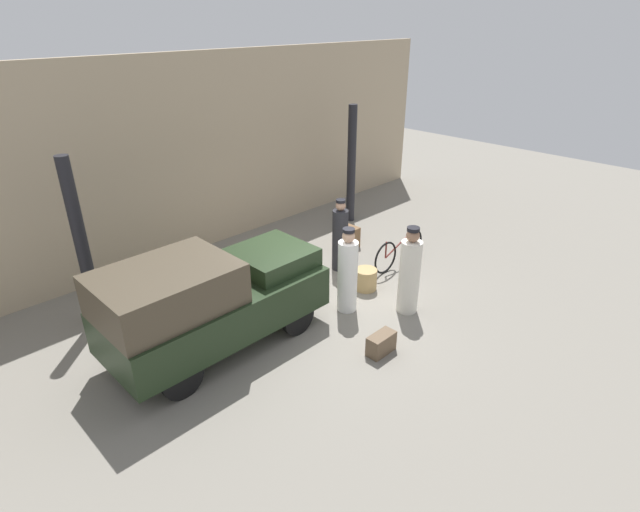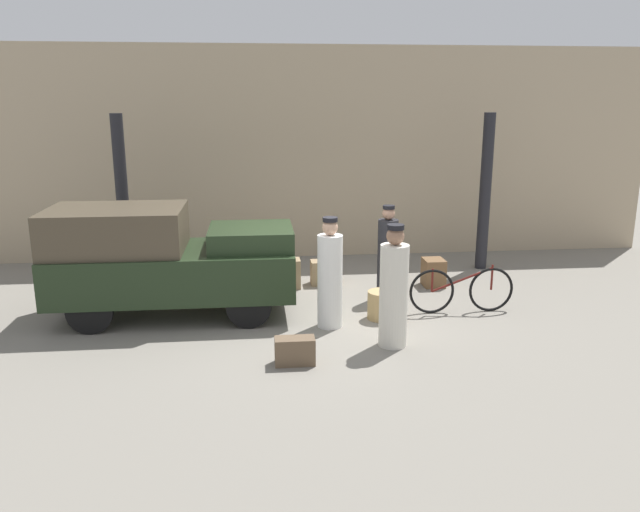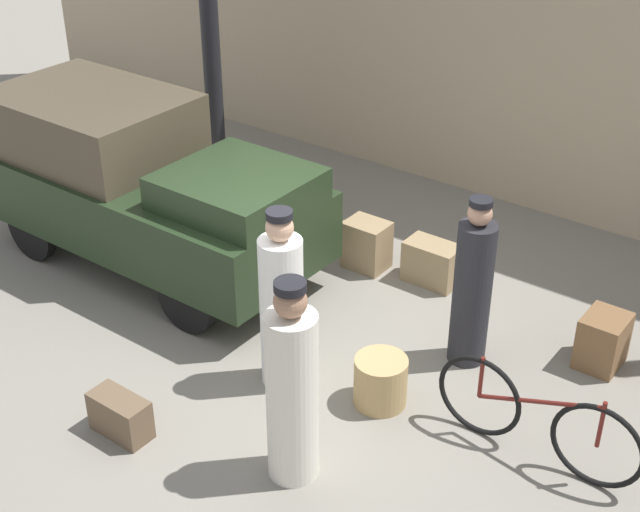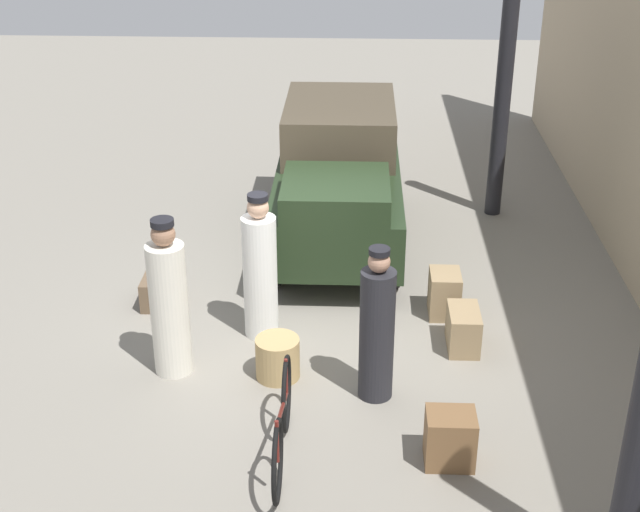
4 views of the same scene
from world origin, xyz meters
TOP-DOWN VIEW (x-y plane):
  - ground_plane at (0.00, 0.00)m, footprint 30.00×30.00m
  - canopy_pillar_left at (-3.32, 2.62)m, footprint 0.23×0.23m
  - truck at (-2.27, 0.34)m, footprint 3.77×1.64m
  - bicycle at (2.49, -0.04)m, footprint 1.73×0.04m
  - wicker_basket at (1.15, -0.20)m, footprint 0.46×0.46m
  - porter_standing_middle at (1.07, -1.31)m, footprint 0.40×0.40m
  - conductor_in_dark_uniform at (1.44, 0.81)m, footprint 0.35×0.35m
  - porter_lifting_near_truck at (0.28, -0.46)m, footprint 0.38×0.38m
  - suitcase_small_leather at (0.48, 1.79)m, footprint 0.57×0.34m
  - trunk_large_brown at (-0.25, 1.64)m, footprint 0.46×0.35m
  - trunk_umber_medium at (2.46, 1.47)m, footprint 0.37×0.45m
  - trunk_wicker_pale at (-0.34, -1.81)m, footprint 0.53×0.26m

SIDE VIEW (x-z plane):
  - ground_plane at x=0.00m, z-range 0.00..0.00m
  - trunk_wicker_pale at x=-0.34m, z-range 0.00..0.36m
  - wicker_basket at x=1.15m, z-range 0.00..0.45m
  - suitcase_small_leather at x=0.48m, z-range 0.00..0.45m
  - trunk_umber_medium at x=2.46m, z-range 0.00..0.51m
  - trunk_large_brown at x=-0.25m, z-range 0.00..0.54m
  - bicycle at x=2.49m, z-range -0.01..0.77m
  - conductor_in_dark_uniform at x=1.44m, z-range -0.07..1.58m
  - porter_lifting_near_truck at x=0.28m, z-range -0.07..1.63m
  - porter_standing_middle at x=1.07m, z-range -0.08..1.67m
  - truck at x=-2.27m, z-range 0.07..1.83m
  - canopy_pillar_left at x=-3.32m, z-range 0.00..3.14m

